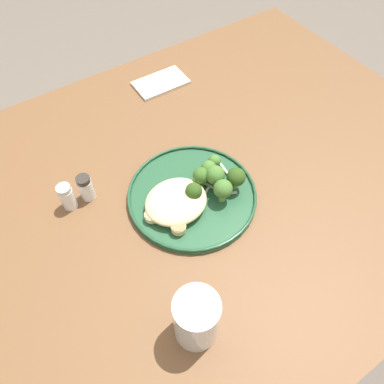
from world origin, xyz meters
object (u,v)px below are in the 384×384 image
broccoli_floret_left_leaning (223,189)px  broccoli_floret_small_sprig (201,176)px  dinner_plate (192,195)px  salt_shaker (67,197)px  broccoli_floret_beside_noodles (215,175)px  pepper_shaker (86,188)px  seared_scallop_tilted_round (191,206)px  seared_scallop_rear_pale (183,194)px  folded_napkin (161,83)px  seared_scallop_left_edge (152,216)px  water_glass (196,320)px  seared_scallop_half_hidden (178,227)px  seared_scallop_large_seared (169,217)px  broccoli_floret_near_rim (209,169)px  broccoli_floret_rear_charred (236,177)px  broccoli_floret_tall_stalk (214,161)px  broccoli_floret_front_edge (194,191)px

broccoli_floret_left_leaning → broccoli_floret_small_sprig: bearing=105.7°
dinner_plate → salt_shaker: salt_shaker is taller
broccoli_floret_beside_noodles → pepper_shaker: size_ratio=0.94×
seared_scallop_tilted_round → broccoli_floret_small_sprig: bearing=37.0°
seared_scallop_rear_pale → folded_napkin: bearing=66.0°
seared_scallop_left_edge → salt_shaker: size_ratio=0.48×
broccoli_floret_small_sprig → water_glass: 0.32m
seared_scallop_half_hidden → seared_scallop_left_edge: (-0.03, 0.06, -0.00)m
seared_scallop_large_seared → broccoli_floret_near_rim: bearing=19.3°
salt_shaker → broccoli_floret_rear_charred: bearing=-27.3°
seared_scallop_left_edge → seared_scallop_rear_pale: bearing=8.1°
seared_scallop_left_edge → folded_napkin: (0.25, 0.39, -0.02)m
broccoli_floret_tall_stalk → seared_scallop_large_seared: bearing=-158.9°
seared_scallop_left_edge → seared_scallop_tilted_round: bearing=-16.9°
broccoli_floret_near_rim → folded_napkin: size_ratio=0.36×
broccoli_floret_beside_noodles → broccoli_floret_near_rim: broccoli_floret_beside_noodles is taller
broccoli_floret_front_edge → salt_shaker: same height
broccoli_floret_left_leaning → water_glass: bearing=-135.6°
dinner_plate → broccoli_floret_near_rim: (0.06, 0.02, 0.04)m
seared_scallop_left_edge → broccoli_floret_tall_stalk: 0.19m
broccoli_floret_small_sprig → salt_shaker: salt_shaker is taller
broccoli_floret_tall_stalk → broccoli_floret_small_sprig: bearing=-156.3°
seared_scallop_tilted_round → salt_shaker: salt_shaker is taller
broccoli_floret_small_sprig → broccoli_floret_near_rim: bearing=16.5°
water_glass → seared_scallop_left_edge: bearing=78.2°
broccoli_floret_near_rim → broccoli_floret_rear_charred: size_ratio=0.88×
seared_scallop_rear_pale → seared_scallop_large_seared: 0.07m
salt_shaker → broccoli_floret_beside_noodles: bearing=-25.6°
seared_scallop_half_hidden → folded_napkin: 0.50m
broccoli_floret_near_rim → broccoli_floret_front_edge: bearing=-150.9°
broccoli_floret_beside_noodles → broccoli_floret_tall_stalk: 0.05m
seared_scallop_tilted_round → pepper_shaker: (-0.17, 0.16, 0.01)m
seared_scallop_half_hidden → salt_shaker: 0.25m
seared_scallop_half_hidden → broccoli_floret_beside_noodles: size_ratio=0.51×
seared_scallop_tilted_round → broccoli_floret_front_edge: 0.03m
seared_scallop_half_hidden → seared_scallop_rear_pale: size_ratio=1.02×
broccoli_floret_left_leaning → water_glass: 0.29m
seared_scallop_tilted_round → broccoli_floret_near_rim: bearing=31.4°
seared_scallop_left_edge → salt_shaker: (-0.13, 0.14, 0.01)m
seared_scallop_tilted_round → seared_scallop_left_edge: same height
seared_scallop_half_hidden → seared_scallop_left_edge: size_ratio=1.00×
seared_scallop_half_hidden → seared_scallop_large_seared: 0.03m
seared_scallop_rear_pale → seared_scallop_large_seared: (-0.06, -0.03, 0.00)m
broccoli_floret_tall_stalk → broccoli_floret_small_sprig: (-0.05, -0.02, 0.00)m
broccoli_floret_tall_stalk → dinner_plate: bearing=-157.8°
seared_scallop_rear_pale → broccoli_floret_left_leaning: 0.09m
seared_scallop_tilted_round → water_glass: (-0.13, -0.22, 0.03)m
seared_scallop_half_hidden → broccoli_floret_small_sprig: 0.13m
salt_shaker → pepper_shaker: 0.04m
seared_scallop_large_seared → water_glass: size_ratio=0.29×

